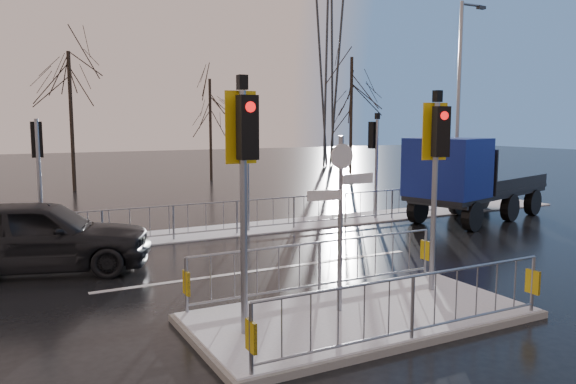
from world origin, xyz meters
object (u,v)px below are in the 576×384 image
street_lamp_right (460,98)px  flatbed_truck (461,178)px  traffic_island (359,298)px  car_far_lane (39,235)px

street_lamp_right → flatbed_truck: bearing=-132.5°
traffic_island → flatbed_truck: size_ratio=0.89×
traffic_island → car_far_lane: 7.69m
traffic_island → car_far_lane: size_ratio=1.19×
street_lamp_right → traffic_island: bearing=-141.3°
traffic_island → car_far_lane: (-4.72, 6.06, 0.47)m
flatbed_truck → street_lamp_right: bearing=47.5°
car_far_lane → flatbed_truck: (13.19, 0.12, 0.70)m
car_far_lane → street_lamp_right: street_lamp_right is taller
flatbed_truck → street_lamp_right: street_lamp_right is taller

